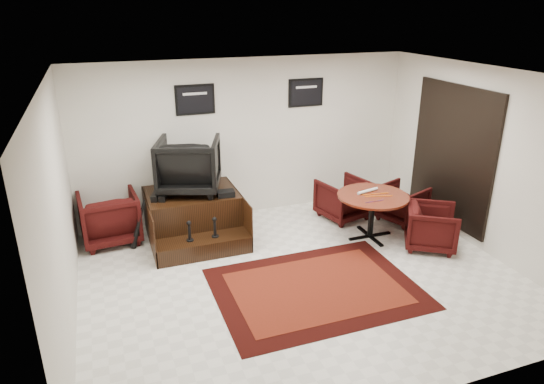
{
  "coord_description": "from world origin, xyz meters",
  "views": [
    {
      "loc": [
        -2.45,
        -5.49,
        3.62
      ],
      "look_at": [
        -0.12,
        0.9,
        0.98
      ],
      "focal_mm": 32.0,
      "sensor_mm": 36.0,
      "label": 1
    }
  ],
  "objects_px": {
    "armchair_side": "(109,215)",
    "table_chair_window": "(402,201)",
    "table_chair_back": "(343,197)",
    "shine_podium": "(194,217)",
    "table_chair_corner": "(432,225)",
    "shine_chair": "(189,162)",
    "meeting_table": "(373,200)"
  },
  "relations": [
    {
      "from": "table_chair_back",
      "to": "armchair_side",
      "type": "bearing_deg",
      "value": -19.77
    },
    {
      "from": "meeting_table",
      "to": "table_chair_window",
      "type": "distance_m",
      "value": 1.0
    },
    {
      "from": "armchair_side",
      "to": "meeting_table",
      "type": "relative_size",
      "value": 0.79
    },
    {
      "from": "meeting_table",
      "to": "armchair_side",
      "type": "bearing_deg",
      "value": 161.82
    },
    {
      "from": "shine_chair",
      "to": "armchair_side",
      "type": "relative_size",
      "value": 1.08
    },
    {
      "from": "armchair_side",
      "to": "table_chair_corner",
      "type": "relative_size",
      "value": 1.19
    },
    {
      "from": "shine_podium",
      "to": "meeting_table",
      "type": "distance_m",
      "value": 2.94
    },
    {
      "from": "armchair_side",
      "to": "table_chair_corner",
      "type": "height_order",
      "value": "armchair_side"
    },
    {
      "from": "table_chair_back",
      "to": "table_chair_window",
      "type": "relative_size",
      "value": 1.1
    },
    {
      "from": "meeting_table",
      "to": "table_chair_back",
      "type": "distance_m",
      "value": 0.91
    },
    {
      "from": "shine_chair",
      "to": "meeting_table",
      "type": "distance_m",
      "value": 3.03
    },
    {
      "from": "armchair_side",
      "to": "table_chair_window",
      "type": "distance_m",
      "value": 5.0
    },
    {
      "from": "table_chair_back",
      "to": "table_chair_window",
      "type": "bearing_deg",
      "value": 139.95
    },
    {
      "from": "table_chair_window",
      "to": "table_chair_corner",
      "type": "xyz_separation_m",
      "value": [
        -0.16,
        -1.03,
        0.02
      ]
    },
    {
      "from": "table_chair_back",
      "to": "table_chair_corner",
      "type": "bearing_deg",
      "value": 103.78
    },
    {
      "from": "meeting_table",
      "to": "table_chair_back",
      "type": "bearing_deg",
      "value": 94.01
    },
    {
      "from": "table_chair_back",
      "to": "meeting_table",
      "type": "bearing_deg",
      "value": 80.79
    },
    {
      "from": "shine_chair",
      "to": "meeting_table",
      "type": "bearing_deg",
      "value": 175.83
    },
    {
      "from": "armchair_side",
      "to": "meeting_table",
      "type": "distance_m",
      "value": 4.26
    },
    {
      "from": "shine_podium",
      "to": "shine_chair",
      "type": "height_order",
      "value": "shine_chair"
    },
    {
      "from": "armchair_side",
      "to": "shine_chair",
      "type": "bearing_deg",
      "value": 168.07
    },
    {
      "from": "shine_podium",
      "to": "armchair_side",
      "type": "relative_size",
      "value": 1.68
    },
    {
      "from": "table_chair_back",
      "to": "table_chair_corner",
      "type": "xyz_separation_m",
      "value": [
        0.77,
        -1.5,
        -0.02
      ]
    },
    {
      "from": "meeting_table",
      "to": "table_chair_back",
      "type": "relative_size",
      "value": 1.44
    },
    {
      "from": "armchair_side",
      "to": "table_chair_back",
      "type": "bearing_deg",
      "value": 168.8
    },
    {
      "from": "armchair_side",
      "to": "shine_podium",
      "type": "bearing_deg",
      "value": 161.69
    },
    {
      "from": "shine_podium",
      "to": "armchair_side",
      "type": "height_order",
      "value": "armchair_side"
    },
    {
      "from": "table_chair_back",
      "to": "shine_podium",
      "type": "bearing_deg",
      "value": -16.22
    },
    {
      "from": "armchair_side",
      "to": "table_chair_window",
      "type": "relative_size",
      "value": 1.25
    },
    {
      "from": "table_chair_back",
      "to": "shine_chair",
      "type": "bearing_deg",
      "value": -19.41
    },
    {
      "from": "meeting_table",
      "to": "shine_podium",
      "type": "bearing_deg",
      "value": 159.75
    },
    {
      "from": "armchair_side",
      "to": "table_chair_window",
      "type": "height_order",
      "value": "armchair_side"
    }
  ]
}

